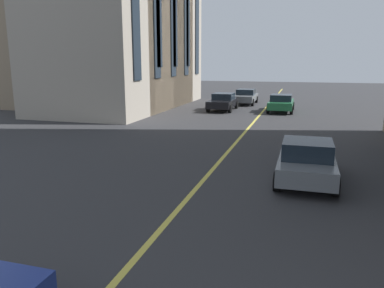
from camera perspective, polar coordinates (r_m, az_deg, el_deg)
lane_centre_line at (r=17.27m, az=5.91°, el=-0.65°), size 80.00×0.16×0.01m
car_black_mid at (r=30.84m, az=4.71°, el=6.42°), size 4.40×1.95×1.37m
car_grey_parked_a at (r=12.87m, az=16.94°, el=-2.45°), size 3.90×1.89×1.40m
car_grey_parked_b at (r=35.65m, az=8.10°, el=7.13°), size 4.40×1.95×1.37m
car_green_oncoming at (r=30.61m, az=13.33°, el=6.08°), size 4.40×1.95×1.37m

